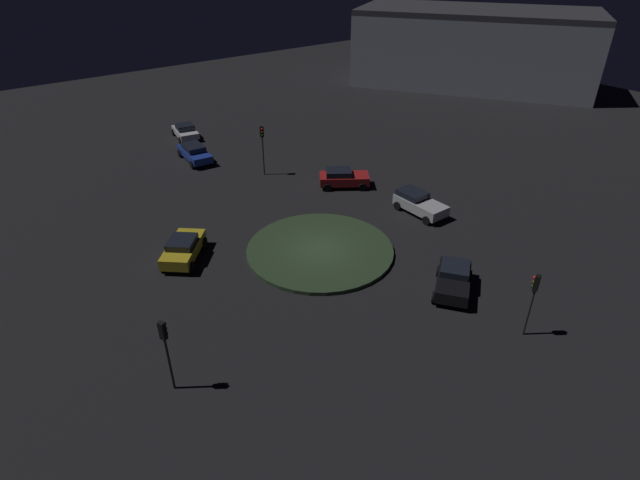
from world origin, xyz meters
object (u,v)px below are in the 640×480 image
car_black (453,279)px  traffic_light_north (262,141)px  car_silver (419,203)px  car_red (343,178)px  car_yellow (183,248)px  store_building (473,47)px  traffic_light_west (166,342)px  car_white (185,131)px  traffic_light_south (533,293)px  car_blue (195,152)px

car_black → traffic_light_north: (0.28, 20.94, 2.28)m
car_silver → car_red: size_ratio=0.94×
car_yellow → store_building: size_ratio=0.13×
car_yellow → traffic_light_north: bearing=-11.9°
car_red → store_building: size_ratio=0.13×
car_yellow → traffic_light_west: 11.21m
car_silver → car_red: (-1.53, 6.98, 0.00)m
car_white → car_black: bearing=11.6°
car_black → store_building: bearing=-178.3°
traffic_light_south → car_black: bearing=-16.1°
traffic_light_north → car_yellow: bearing=-37.4°
car_yellow → car_white: (9.88, 20.94, -0.07)m
car_black → car_blue: bearing=-119.1°
car_white → traffic_light_south: 38.54m
store_building → car_blue: bearing=60.2°
car_black → car_silver: (5.64, 7.90, 0.01)m
car_silver → traffic_light_west: bearing=-76.9°
car_blue → store_building: size_ratio=0.14×
car_white → traffic_light_north: traffic_light_north is taller
car_yellow → car_red: bearing=-39.9°
car_red → traffic_light_south: size_ratio=1.16×
car_red → car_yellow: bearing=-136.3°
traffic_light_north → traffic_light_south: size_ratio=1.15×
traffic_light_north → traffic_light_south: bearing=15.8°
car_black → traffic_light_south: 5.13m
car_black → car_white: car_black is taller
car_blue → traffic_light_north: bearing=32.1°
car_white → store_building: 41.13m
traffic_light_west → car_blue: bearing=39.8°
car_black → traffic_light_south: traffic_light_south is taller
car_black → car_yellow: bearing=-84.6°
car_red → traffic_light_west: 23.49m
car_white → store_building: store_building is taller
car_white → traffic_light_north: 13.06m
car_red → car_white: (-5.22, 18.83, -0.07)m
car_blue → traffic_light_south: size_ratio=1.26×
car_black → car_blue: 27.72m
traffic_light_south → store_building: bearing=-64.0°
car_blue → car_red: (7.16, -12.68, -0.00)m
car_silver → store_building: 40.70m
traffic_light_north → car_blue: bearing=-136.7°
traffic_light_west → store_building: (55.68, 26.95, 2.03)m
car_blue → car_red: car_red is taller
car_blue → car_red: size_ratio=1.09×
car_blue → traffic_light_north: traffic_light_north is taller
car_black → car_red: bearing=-140.8°
traffic_light_south → store_building: (39.72, 34.68, 2.16)m
car_yellow → store_building: 53.60m
traffic_light_west → traffic_light_north: 24.28m
car_yellow → traffic_light_south: size_ratio=1.13×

